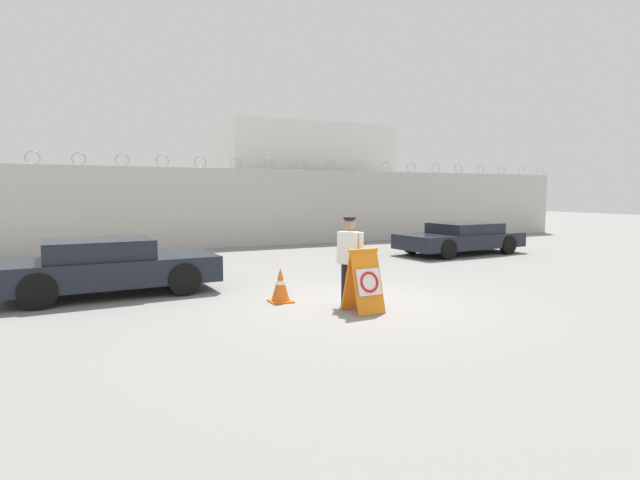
{
  "coord_description": "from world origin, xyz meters",
  "views": [
    {
      "loc": [
        -4.79,
        -8.4,
        2.17
      ],
      "look_at": [
        0.04,
        1.87,
        1.09
      ],
      "focal_mm": 28.0,
      "sensor_mm": 36.0,
      "label": 1
    }
  ],
  "objects_px": {
    "traffic_cone_near": "(281,285)",
    "parked_car_front_coupe": "(108,266)",
    "security_guard": "(349,257)",
    "parked_car_far_side": "(461,238)",
    "barricade_sign": "(364,281)"
  },
  "relations": [
    {
      "from": "traffic_cone_near",
      "to": "parked_car_front_coupe",
      "type": "xyz_separation_m",
      "value": [
        -3.07,
        2.25,
        0.28
      ]
    },
    {
      "from": "security_guard",
      "to": "parked_car_far_side",
      "type": "distance_m",
      "value": 9.32
    },
    {
      "from": "parked_car_front_coupe",
      "to": "parked_car_far_side",
      "type": "relative_size",
      "value": 0.93
    },
    {
      "from": "traffic_cone_near",
      "to": "parked_car_far_side",
      "type": "distance_m",
      "value": 9.81
    },
    {
      "from": "parked_car_far_side",
      "to": "barricade_sign",
      "type": "bearing_deg",
      "value": 34.49
    },
    {
      "from": "security_guard",
      "to": "traffic_cone_near",
      "type": "distance_m",
      "value": 1.51
    },
    {
      "from": "traffic_cone_near",
      "to": "parked_car_front_coupe",
      "type": "distance_m",
      "value": 3.82
    },
    {
      "from": "barricade_sign",
      "to": "security_guard",
      "type": "bearing_deg",
      "value": 84.36
    },
    {
      "from": "security_guard",
      "to": "parked_car_front_coupe",
      "type": "bearing_deg",
      "value": 22.12
    },
    {
      "from": "barricade_sign",
      "to": "parked_car_far_side",
      "type": "distance_m",
      "value": 9.71
    },
    {
      "from": "traffic_cone_near",
      "to": "parked_car_front_coupe",
      "type": "height_order",
      "value": "parked_car_front_coupe"
    },
    {
      "from": "parked_car_front_coupe",
      "to": "traffic_cone_near",
      "type": "bearing_deg",
      "value": -39.66
    },
    {
      "from": "barricade_sign",
      "to": "parked_car_far_side",
      "type": "xyz_separation_m",
      "value": [
        7.54,
        6.12,
        -0.01
      ]
    },
    {
      "from": "security_guard",
      "to": "parked_car_front_coupe",
      "type": "height_order",
      "value": "security_guard"
    },
    {
      "from": "barricade_sign",
      "to": "traffic_cone_near",
      "type": "height_order",
      "value": "barricade_sign"
    }
  ]
}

